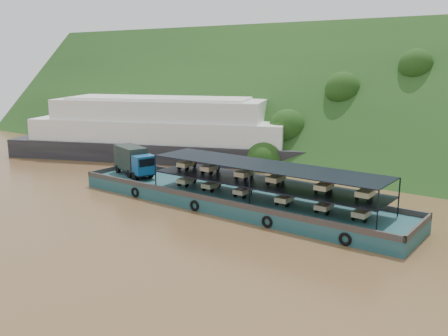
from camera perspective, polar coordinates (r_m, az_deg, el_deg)
The scene contains 4 objects.
ground at distance 47.92m, azimuth -0.22°, elevation -4.66°, with size 160.00×160.00×0.00m, color brown.
hillside at distance 78.95m, azimuth 15.64°, elevation 1.67°, with size 140.00×28.00×28.00m, color #163513.
cargo_barge at distance 48.93m, azimuth 0.21°, elevation -2.97°, with size 35.00×7.18×4.54m.
passenger_ferry at distance 72.93m, azimuth -7.34°, elevation 4.18°, with size 43.78×26.77×8.71m.
Camera 1 is at (27.45, -36.69, 14.04)m, focal length 40.00 mm.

